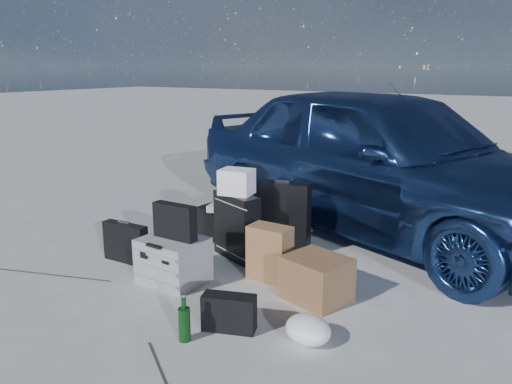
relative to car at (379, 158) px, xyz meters
The scene contains 16 objects.
ground 2.39m from the car, 107.88° to the right, with size 60.00×60.00×0.00m, color beige.
car is the anchor object (origin of this frame).
pelican_case 2.38m from the car, 113.95° to the right, with size 0.49×0.40×0.35m, color #A2A5A8.
laptop_bag 2.30m from the car, 113.84° to the right, with size 0.37×0.09×0.28m, color black.
briefcase 2.62m from the car, 127.73° to the right, with size 0.44×0.10×0.35m, color black.
suitcase_left 1.28m from the car, 115.77° to the right, with size 0.51×0.18×0.66m, color black.
suitcase_right 1.69m from the car, 119.20° to the right, with size 0.49×0.18×0.58m, color black.
white_carton 1.63m from the car, 119.15° to the right, with size 0.27×0.22×0.22m, color white.
duffel_bag 1.68m from the car, 135.12° to the right, with size 0.63×0.27×0.32m, color black.
flat_box_white 1.62m from the car, 134.21° to the right, with size 0.36×0.27×0.06m, color white.
flat_box_black 1.60m from the car, 134.14° to the right, with size 0.25×0.18×0.05m, color black.
kraft_bag 1.78m from the car, 100.40° to the right, with size 0.33×0.20×0.44m, color #8C603D.
cardboard_box 1.90m from the car, 84.81° to the right, with size 0.43×0.38×0.32m, color brown.
plastic_bag 2.49m from the car, 81.02° to the right, with size 0.30×0.26×0.17m, color white.
messenger_bag 2.59m from the car, 92.84° to the right, with size 0.34×0.13×0.24m, color black.
green_bottle 2.84m from the car, 95.87° to the right, with size 0.08×0.08×0.30m, color black.
Camera 1 is at (2.26, -2.74, 1.66)m, focal length 35.00 mm.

